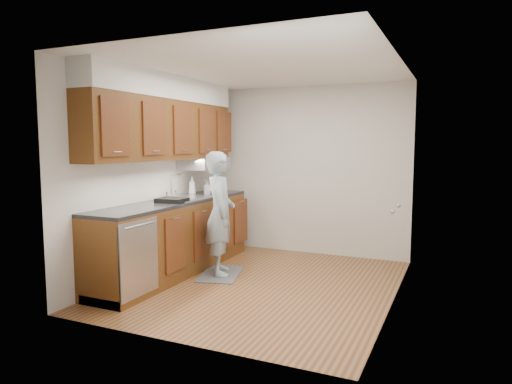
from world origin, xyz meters
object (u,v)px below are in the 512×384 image
at_px(person, 220,205).
at_px(soda_can, 218,190).
at_px(steel_can, 220,191).
at_px(soap_bottle_a, 192,186).
at_px(soap_bottle_c, 213,189).
at_px(dish_rack, 172,200).
at_px(soap_bottle_b, 207,187).

height_order(person, soda_can, person).
bearing_deg(person, soda_can, -0.53).
bearing_deg(person, steel_can, -2.88).
xyz_separation_m(soap_bottle_a, steel_can, (0.36, 0.14, -0.07)).
xyz_separation_m(person, soap_bottle_a, (-0.69, 0.45, 0.18)).
distance_m(soap_bottle_c, steel_can, 0.16).
xyz_separation_m(person, dish_rack, (-0.48, -0.34, 0.08)).
relative_size(person, soap_bottle_b, 8.90).
distance_m(soap_bottle_a, soap_bottle_c, 0.30).
xyz_separation_m(soap_bottle_b, dish_rack, (0.07, -0.96, -0.07)).
bearing_deg(soap_bottle_c, soda_can, -31.56).
height_order(soap_bottle_b, steel_can, soap_bottle_b).
bearing_deg(soap_bottle_b, steel_can, -7.38).
bearing_deg(dish_rack, person, 31.17).
relative_size(person, steel_can, 15.53).
xyz_separation_m(soap_bottle_c, steel_can, (0.15, -0.06, -0.02)).
xyz_separation_m(person, steel_can, (-0.32, 0.59, 0.11)).
bearing_deg(soap_bottle_a, steel_can, 21.80).
relative_size(soap_bottle_c, soda_can, 1.15).
bearing_deg(soap_bottle_c, soap_bottle_a, -136.55).
relative_size(person, soap_bottle_c, 11.23).
bearing_deg(dish_rack, soap_bottle_c, 85.56).
height_order(person, dish_rack, person).
bearing_deg(dish_rack, steel_can, 76.37).
bearing_deg(steel_can, soap_bottle_c, 159.82).
bearing_deg(person, soap_bottle_c, 4.67).
height_order(soap_bottle_a, steel_can, soap_bottle_a).
distance_m(soap_bottle_b, dish_rack, 0.97).
bearing_deg(person, soap_bottle_a, 25.30).
distance_m(soap_bottle_a, soda_can, 0.37).
distance_m(soap_bottle_c, dish_rack, 0.99).
bearing_deg(steel_can, person, -61.28).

